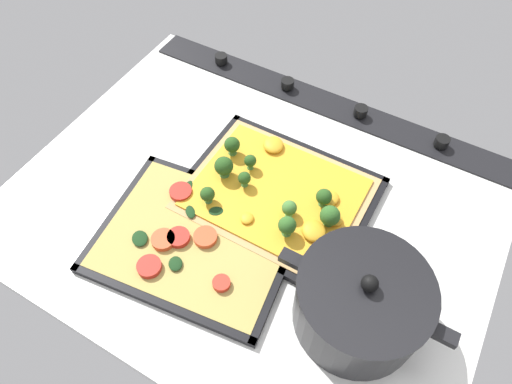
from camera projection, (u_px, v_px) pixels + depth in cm
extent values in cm
cube|color=silver|center=(253.00, 208.00, 83.88)|extent=(84.58, 66.68, 3.00)
cube|color=black|center=(322.00, 101.00, 97.46)|extent=(81.19, 7.00, 0.80)
cylinder|color=black|center=(442.00, 141.00, 89.08)|extent=(2.80, 2.80, 1.80)
cylinder|color=black|center=(361.00, 111.00, 93.97)|extent=(2.80, 2.80, 1.80)
cylinder|color=black|center=(287.00, 83.00, 98.85)|extent=(2.80, 2.80, 1.80)
cylinder|color=black|center=(221.00, 59.00, 103.73)|extent=(2.80, 2.80, 1.80)
cube|color=black|center=(276.00, 197.00, 83.13)|extent=(33.44, 27.12, 0.50)
cube|color=black|center=(307.00, 149.00, 89.31)|extent=(33.32, 1.36, 1.30)
cube|color=black|center=(239.00, 251.00, 76.29)|extent=(33.32, 1.36, 1.30)
cube|color=black|center=(359.00, 234.00, 78.13)|extent=(1.33, 26.97, 1.30)
cube|color=black|center=(202.00, 162.00, 87.48)|extent=(1.33, 26.97, 1.30)
cube|color=tan|center=(276.00, 195.00, 82.52)|extent=(31.03, 24.71, 1.00)
cube|color=gold|center=(276.00, 193.00, 81.95)|extent=(28.55, 22.24, 0.40)
cone|color=#427635|center=(245.00, 183.00, 82.21)|extent=(1.28, 1.28, 1.19)
sphere|color=#264C1C|center=(244.00, 178.00, 81.02)|extent=(2.33, 2.33, 2.33)
cone|color=#427635|center=(323.00, 202.00, 79.77)|extent=(1.53, 1.53, 1.20)
sphere|color=#264C1C|center=(324.00, 197.00, 78.44)|extent=(2.79, 2.79, 2.79)
cone|color=#4D8B3F|center=(287.00, 231.00, 76.28)|extent=(1.67, 1.67, 1.36)
sphere|color=#2D5B23|center=(287.00, 225.00, 74.80)|extent=(3.03, 3.03, 3.03)
cone|color=#427635|center=(232.00, 151.00, 86.57)|extent=(1.63, 1.63, 1.30)
sphere|color=#264C1C|center=(232.00, 145.00, 85.14)|extent=(2.97, 2.97, 2.97)
cone|color=#68AD54|center=(288.00, 214.00, 78.50)|extent=(1.43, 1.43, 0.95)
sphere|color=#427533|center=(289.00, 209.00, 77.32)|extent=(2.61, 2.61, 2.61)
cone|color=#427635|center=(224.00, 172.00, 83.60)|extent=(1.89, 1.89, 1.19)
sphere|color=#264C1C|center=(224.00, 166.00, 82.07)|extent=(3.44, 3.44, 3.44)
cone|color=#4D8B3F|center=(329.00, 221.00, 77.68)|extent=(1.91, 1.91, 0.87)
sphere|color=#2D5B23|center=(330.00, 216.00, 76.27)|extent=(3.48, 3.48, 3.48)
cone|color=#427635|center=(250.00, 166.00, 84.52)|extent=(1.25, 1.25, 1.21)
sphere|color=#264C1C|center=(250.00, 161.00, 83.33)|extent=(2.27, 2.27, 2.27)
cone|color=#427635|center=(208.00, 199.00, 80.20)|extent=(1.43, 1.43, 1.10)
sphere|color=#264C1C|center=(207.00, 194.00, 78.96)|extent=(2.59, 2.59, 2.59)
ellipsoid|color=gold|center=(273.00, 145.00, 87.48)|extent=(5.64, 5.70, 1.47)
ellipsoid|color=gold|center=(330.00, 198.00, 80.36)|extent=(3.63, 3.88, 1.15)
ellipsoid|color=gold|center=(247.00, 218.00, 78.11)|extent=(2.44, 2.61, 0.85)
ellipsoid|color=gold|center=(314.00, 231.00, 76.35)|extent=(5.83, 5.82, 1.49)
ellipsoid|color=gold|center=(334.00, 219.00, 77.87)|extent=(3.36, 3.07, 1.08)
cube|color=black|center=(196.00, 241.00, 77.84)|extent=(35.28, 29.64, 0.50)
cube|color=black|center=(226.00, 186.00, 84.14)|extent=(32.17, 5.27, 1.30)
cube|color=black|center=(160.00, 304.00, 70.89)|extent=(32.17, 5.27, 1.30)
cube|color=black|center=(282.00, 272.00, 74.06)|extent=(4.45, 25.72, 1.30)
cube|color=black|center=(117.00, 210.00, 80.97)|extent=(4.45, 25.72, 1.30)
cube|color=tan|center=(196.00, 239.00, 77.27)|extent=(32.59, 26.96, 0.90)
cylinder|color=#B22319|center=(149.00, 266.00, 73.22)|extent=(3.99, 3.99, 1.00)
cylinder|color=#D14723|center=(163.00, 240.00, 76.08)|extent=(4.02, 4.02, 1.00)
cylinder|color=#B22319|center=(179.00, 237.00, 76.35)|extent=(3.83, 3.83, 1.00)
cylinder|color=red|center=(221.00, 283.00, 71.54)|extent=(2.85, 2.85, 1.00)
cylinder|color=#B22319|center=(181.00, 192.00, 81.77)|extent=(4.02, 4.02, 1.00)
cylinder|color=#D14723|center=(205.00, 237.00, 76.37)|extent=(3.99, 3.99, 1.00)
ellipsoid|color=#193819|center=(188.00, 188.00, 82.40)|extent=(2.39, 3.75, 0.60)
ellipsoid|color=#193819|center=(216.00, 211.00, 79.47)|extent=(3.40, 3.23, 0.60)
ellipsoid|color=#193819|center=(140.00, 238.00, 76.33)|extent=(4.09, 3.98, 0.60)
ellipsoid|color=#193819|center=(190.00, 212.00, 79.43)|extent=(3.18, 3.07, 0.60)
ellipsoid|color=#193819|center=(175.00, 264.00, 73.62)|extent=(3.46, 3.49, 0.60)
cylinder|color=black|center=(360.00, 304.00, 66.24)|extent=(18.96, 18.96, 10.11)
cylinder|color=black|center=(367.00, 288.00, 61.81)|extent=(19.34, 19.34, 0.80)
sphere|color=black|center=(370.00, 283.00, 60.51)|extent=(2.40, 2.40, 2.40)
cube|color=black|center=(444.00, 335.00, 60.36)|extent=(3.60, 2.00, 1.20)
cube|color=black|center=(292.00, 259.00, 66.87)|extent=(3.60, 2.00, 1.20)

